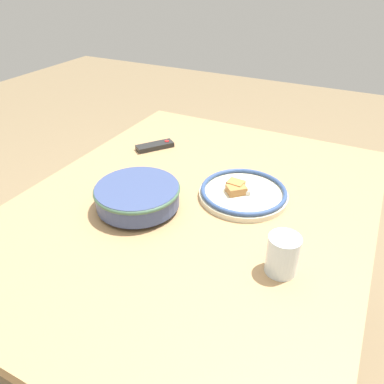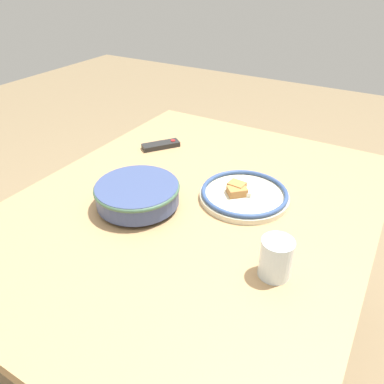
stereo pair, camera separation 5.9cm
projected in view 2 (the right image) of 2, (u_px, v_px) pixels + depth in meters
name	position (u px, v px, depth m)	size (l,w,h in m)	color
ground_plane	(193.00, 346.00, 1.58)	(8.00, 8.00, 0.00)	#7F6B4C
dining_table	(193.00, 222.00, 1.23)	(1.33, 1.07, 0.73)	tan
noodle_bowl	(137.00, 194.00, 1.15)	(0.26, 0.26, 0.08)	#384775
food_plate	(244.00, 194.00, 1.20)	(0.29, 0.29, 0.05)	beige
tv_remote	(161.00, 145.00, 1.52)	(0.15, 0.13, 0.02)	black
drinking_glass	(276.00, 258.00, 0.89)	(0.08, 0.08, 0.10)	silver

